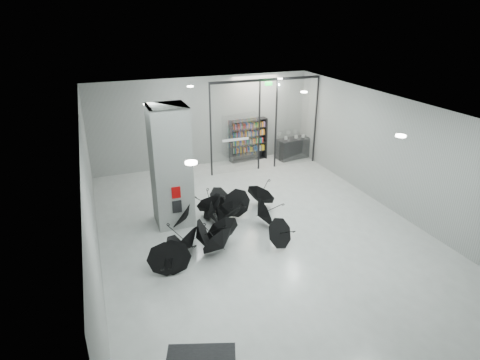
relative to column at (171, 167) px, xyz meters
name	(u,v)px	position (x,y,z in m)	size (l,w,h in m)	color
room	(268,152)	(2.50, -2.00, 0.84)	(14.00, 14.02, 4.01)	gray
column	(171,167)	(0.00, 0.00, 0.00)	(1.20, 1.20, 4.00)	slate
fire_cabinet	(176,193)	(0.00, -0.62, -0.65)	(0.28, 0.04, 0.38)	#A50A07
info_panel	(177,207)	(0.00, -0.62, -1.15)	(0.30, 0.03, 0.42)	black
exit_sign	(269,84)	(4.90, 3.30, 1.82)	(0.30, 0.06, 0.15)	#0CE533
glass_partition	(265,121)	(4.89, 3.50, 0.18)	(5.06, 0.08, 4.00)	silver
bookshelf	(248,140)	(4.59, 4.75, -1.01)	(1.80, 0.36, 1.98)	black
shop_counter	(293,148)	(6.74, 4.23, -1.51)	(1.63, 0.65, 0.98)	black
umbrella_cluster	(217,227)	(1.07, -1.40, -1.68)	(5.26, 4.41, 1.31)	black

